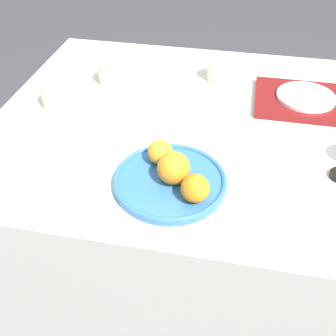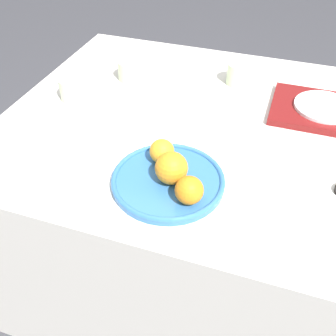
{
  "view_description": "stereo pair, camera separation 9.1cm",
  "coord_description": "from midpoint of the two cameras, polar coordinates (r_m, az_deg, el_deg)",
  "views": [
    {
      "loc": [
        0.0,
        -0.97,
        1.37
      ],
      "look_at": [
        -0.13,
        -0.29,
        0.77
      ],
      "focal_mm": 42.0,
      "sensor_mm": 36.0,
      "label": 1
    },
    {
      "loc": [
        0.09,
        -0.94,
        1.37
      ],
      "look_at": [
        -0.13,
        -0.29,
        0.77
      ],
      "focal_mm": 42.0,
      "sensor_mm": 36.0,
      "label": 2
    }
  ],
  "objects": [
    {
      "name": "ground_plane",
      "position": [
        1.67,
        9.31,
        -15.17
      ],
      "size": [
        12.0,
        12.0,
        0.0
      ],
      "primitive_type": "plane",
      "color": "#38383D"
    },
    {
      "name": "table",
      "position": [
        1.39,
        10.9,
        -6.73
      ],
      "size": [
        1.4,
        0.98,
        0.72
      ],
      "color": "silver",
      "rests_on": "ground_plane"
    },
    {
      "name": "fruit_platter",
      "position": [
        0.94,
        2.78,
        -1.93
      ],
      "size": [
        0.27,
        0.27,
        0.02
      ],
      "color": "#336BAD",
      "rests_on": "table"
    },
    {
      "name": "orange_0",
      "position": [
        0.91,
        3.38,
        -0.13
      ],
      "size": [
        0.08,
        0.08,
        0.08
      ],
      "color": "orange",
      "rests_on": "fruit_platter"
    },
    {
      "name": "orange_1",
      "position": [
        0.97,
        1.81,
        2.33
      ],
      "size": [
        0.06,
        0.06,
        0.06
      ],
      "color": "orange",
      "rests_on": "fruit_platter"
    },
    {
      "name": "orange_2",
      "position": [
        0.86,
        6.12,
        -3.36
      ],
      "size": [
        0.06,
        0.06,
        0.06
      ],
      "color": "orange",
      "rests_on": "fruit_platter"
    },
    {
      "name": "serving_tray",
      "position": [
        1.29,
        23.56,
        7.52
      ],
      "size": [
        0.3,
        0.23,
        0.02
      ],
      "color": "maroon",
      "rests_on": "table"
    },
    {
      "name": "side_plate",
      "position": [
        1.28,
        23.74,
        8.08
      ],
      "size": [
        0.18,
        0.18,
        0.01
      ],
      "color": "white",
      "rests_on": "serving_tray"
    },
    {
      "name": "cup_0",
      "position": [
        1.36,
        -3.48,
        13.95
      ],
      "size": [
        0.08,
        0.08,
        0.07
      ],
      "color": "beige",
      "rests_on": "table"
    },
    {
      "name": "cup_1",
      "position": [
        1.36,
        12.16,
        13.18
      ],
      "size": [
        0.08,
        0.08,
        0.07
      ],
      "color": "beige",
      "rests_on": "table"
    },
    {
      "name": "cup_2",
      "position": [
        1.27,
        -11.69,
        11.09
      ],
      "size": [
        0.08,
        0.08,
        0.07
      ],
      "color": "beige",
      "rests_on": "table"
    }
  ]
}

